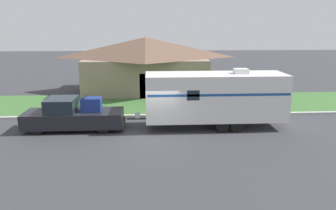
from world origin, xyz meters
The scene contains 7 objects.
ground_plane centered at (0.00, 0.00, 0.00)m, with size 120.00×120.00×0.00m, color #38383D.
curb_strip centered at (0.00, 3.75, 0.07)m, with size 80.00×0.30×0.14m.
lawn_strip centered at (0.00, 7.40, 0.01)m, with size 80.00×7.00×0.03m.
house_across_street centered at (-0.65, 12.59, 2.54)m, with size 11.61×7.43×4.90m.
pickup_truck centered at (-4.85, 1.27, 0.84)m, with size 5.79×2.06×2.02m.
travel_trailer centered at (3.54, 1.27, 1.88)m, with size 9.34×2.48×3.52m.
mailbox centered at (6.03, 4.70, 1.08)m, with size 0.48×0.20×1.41m.
Camera 1 is at (-0.36, -17.46, 6.05)m, focal length 35.00 mm.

